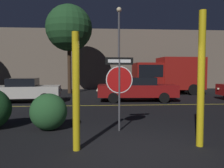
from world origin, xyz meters
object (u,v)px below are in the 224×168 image
(stop_sign, at_px, (119,80))
(passing_car_1, at_px, (25,90))
(hedge_bush_1, at_px, (49,112))
(tree_0, at_px, (69,28))
(street_lamp, at_px, (119,42))
(yellow_pole_left, at_px, (76,92))
(yellow_pole_right, at_px, (201,79))
(passing_car_2, at_px, (137,89))
(delivery_truck, at_px, (167,74))

(stop_sign, height_order, passing_car_1, stop_sign)
(hedge_bush_1, relative_size, tree_0, 0.16)
(street_lamp, distance_m, tree_0, 4.29)
(yellow_pole_left, height_order, yellow_pole_right, yellow_pole_right)
(passing_car_2, relative_size, tree_0, 0.67)
(passing_car_1, distance_m, street_lamp, 7.97)
(hedge_bush_1, xyz_separation_m, tree_0, (-0.74, 11.42, 4.74))
(yellow_pole_right, bearing_deg, yellow_pole_left, -178.68)
(yellow_pole_left, bearing_deg, tree_0, 97.57)
(passing_car_1, bearing_deg, tree_0, 154.16)
(delivery_truck, height_order, street_lamp, street_lamp)
(delivery_truck, distance_m, street_lamp, 4.61)
(yellow_pole_right, bearing_deg, street_lamp, 93.45)
(delivery_truck, bearing_deg, passing_car_2, 138.76)
(yellow_pole_left, relative_size, passing_car_2, 0.56)
(hedge_bush_1, xyz_separation_m, street_lamp, (3.25, 10.39, 3.54))
(stop_sign, xyz_separation_m, passing_car_1, (-4.89, 6.58, -0.85))
(yellow_pole_right, xyz_separation_m, hedge_bush_1, (-3.98, 1.74, -1.06))
(yellow_pole_left, xyz_separation_m, street_lamp, (2.23, 12.20, 2.76))
(passing_car_1, bearing_deg, street_lamp, 119.64)
(stop_sign, relative_size, delivery_truck, 0.40)
(yellow_pole_left, distance_m, street_lamp, 12.70)
(yellow_pole_left, bearing_deg, passing_car_1, 114.65)
(passing_car_2, bearing_deg, delivery_truck, -35.87)
(yellow_pole_right, bearing_deg, passing_car_1, 129.68)
(passing_car_1, height_order, passing_car_2, passing_car_2)
(stop_sign, xyz_separation_m, street_lamp, (1.08, 10.64, 2.54))
(yellow_pole_left, xyz_separation_m, passing_car_1, (-3.74, 8.14, -0.64))
(stop_sign, xyz_separation_m, tree_0, (-2.91, 11.67, 3.75))
(yellow_pole_right, bearing_deg, tree_0, 109.73)
(yellow_pole_left, bearing_deg, passing_car_2, 70.20)
(yellow_pole_left, relative_size, street_lamp, 0.40)
(stop_sign, height_order, delivery_truck, delivery_truck)
(yellow_pole_left, height_order, delivery_truck, delivery_truck)
(passing_car_1, relative_size, passing_car_2, 0.85)
(hedge_bush_1, bearing_deg, yellow_pole_left, -60.66)
(yellow_pole_right, bearing_deg, stop_sign, 140.52)
(stop_sign, relative_size, tree_0, 0.31)
(hedge_bush_1, xyz_separation_m, passing_car_1, (-2.72, 6.33, 0.15))
(delivery_truck, distance_m, tree_0, 8.76)
(yellow_pole_left, bearing_deg, yellow_pole_right, 1.32)
(yellow_pole_left, distance_m, delivery_truck, 13.54)
(passing_car_1, height_order, tree_0, tree_0)
(delivery_truck, bearing_deg, hedge_bush_1, 142.82)
(stop_sign, height_order, hedge_bush_1, stop_sign)
(yellow_pole_left, relative_size, delivery_truck, 0.49)
(passing_car_1, height_order, delivery_truck, delivery_truck)
(passing_car_1, bearing_deg, yellow_pole_right, 35.10)
(hedge_bush_1, distance_m, street_lamp, 11.44)
(hedge_bush_1, xyz_separation_m, delivery_truck, (7.11, 10.28, 1.01))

